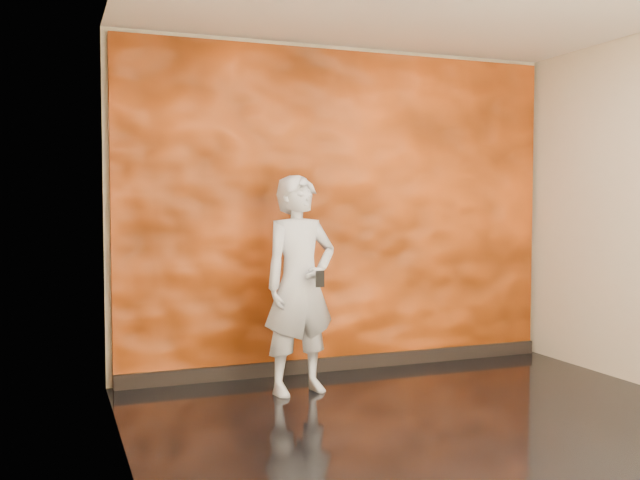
{
  "coord_description": "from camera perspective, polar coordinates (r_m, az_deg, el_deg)",
  "views": [
    {
      "loc": [
        -2.39,
        -3.74,
        1.45
      ],
      "look_at": [
        -0.61,
        0.95,
        1.19
      ],
      "focal_mm": 40.0,
      "sensor_mm": 36.0,
      "label": 1
    }
  ],
  "objects": [
    {
      "name": "phone",
      "position": [
        5.23,
        -0.0,
        -3.13
      ],
      "size": [
        0.07,
        0.01,
        0.12
      ],
      "primitive_type": "cube",
      "rotation": [
        0.0,
        0.0,
        0.01
      ],
      "color": "black",
      "rests_on": "man"
    },
    {
      "name": "baseboard",
      "position": [
        6.3,
        2.04,
        -9.79
      ],
      "size": [
        3.9,
        0.04,
        0.12
      ],
      "primitive_type": "cube",
      "color": "black",
      "rests_on": "ground"
    },
    {
      "name": "feature_wall",
      "position": [
        6.18,
        1.92,
        2.31
      ],
      "size": [
        3.9,
        0.06,
        2.75
      ],
      "primitive_type": "cube",
      "color": "#FB5E17",
      "rests_on": "ground"
    },
    {
      "name": "room",
      "position": [
        4.44,
        11.75,
        2.23
      ],
      "size": [
        4.02,
        4.02,
        2.81
      ],
      "color": "black",
      "rests_on": "ground"
    },
    {
      "name": "man",
      "position": [
        5.43,
        -1.63,
        -3.59
      ],
      "size": [
        0.67,
        0.51,
        1.66
      ],
      "primitive_type": "imported",
      "rotation": [
        0.0,
        0.0,
        0.19
      ],
      "color": "#A1A5B0",
      "rests_on": "ground"
    }
  ]
}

